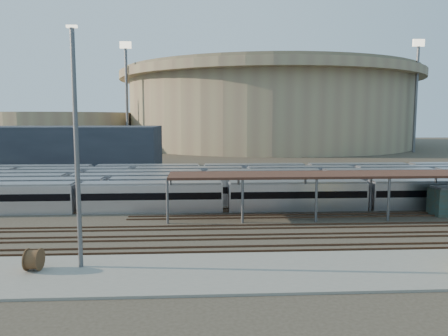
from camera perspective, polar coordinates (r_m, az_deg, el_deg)
ground at (r=49.37m, az=1.90°, el=-7.51°), size 420.00×420.00×0.00m
apron at (r=34.81m, az=-4.31°, el=-13.47°), size 50.00×9.00×0.20m
subway_trains at (r=67.04m, az=-0.67°, el=-2.18°), size 120.06×23.90×3.60m
inspection_shed at (r=58.41m, az=23.59°, el=-0.88°), size 60.30×6.00×5.30m
empty_tracks at (r=44.54m, az=2.47°, el=-8.96°), size 170.00×9.62×0.18m
stadium at (r=190.01m, az=5.75°, el=7.91°), size 124.00×124.00×32.50m
secondary_arena at (r=186.30m, az=-20.64°, el=4.64°), size 56.00×56.00×14.00m
service_building at (r=107.42m, az=-19.80°, el=2.46°), size 42.00×20.00×10.00m
floodlight_0 at (r=160.01m, az=-12.59°, el=9.54°), size 4.00×1.00×38.40m
floodlight_2 at (r=165.53m, az=23.81°, el=9.04°), size 4.00×1.00×38.40m
floodlight_3 at (r=207.95m, az=-4.80°, el=8.96°), size 4.00×1.00×38.40m
cable_reel_east at (r=37.65m, az=-23.60°, el=-10.90°), size 1.09×1.81×1.74m
yard_light_pole at (r=35.66m, az=-18.71°, el=2.42°), size 0.81×0.36×18.73m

